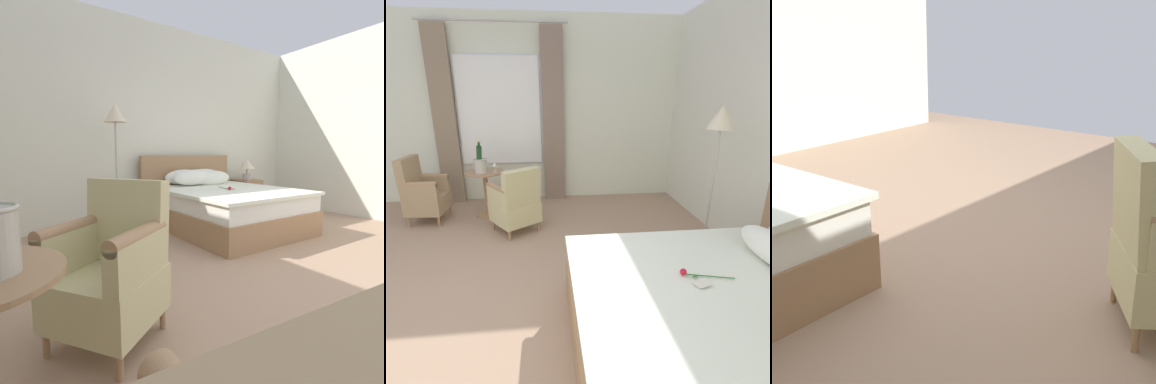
# 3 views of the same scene
# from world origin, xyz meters

# --- Properties ---
(ground_plane) EXTENTS (7.63, 7.63, 0.00)m
(ground_plane) POSITION_xyz_m (0.00, 0.00, 0.00)
(ground_plane) COLOR tan
(wall_headboard_side) EXTENTS (6.21, 0.12, 3.08)m
(wall_headboard_side) POSITION_xyz_m (0.00, 3.12, 1.54)
(wall_headboard_side) COLOR silver
(wall_headboard_side) RESTS_ON ground
(bed) EXTENTS (1.70, 2.05, 1.05)m
(bed) POSITION_xyz_m (0.63, 1.99, 0.34)
(bed) COLOR #9F7651
(bed) RESTS_ON ground
(nightstand) EXTENTS (0.45, 0.44, 0.59)m
(nightstand) POSITION_xyz_m (1.84, 2.73, 0.29)
(nightstand) COLOR #9F7651
(nightstand) RESTS_ON ground
(bedside_lamp) EXTENTS (0.29, 0.29, 0.37)m
(bedside_lamp) POSITION_xyz_m (1.84, 2.73, 0.84)
(bedside_lamp) COLOR #C0ACAF
(bedside_lamp) RESTS_ON nightstand
(floor_lamp_brass) EXTENTS (0.30, 0.30, 1.73)m
(floor_lamp_brass) POSITION_xyz_m (-0.71, 2.60, 1.43)
(floor_lamp_brass) COLOR beige
(floor_lamp_brass) RESTS_ON ground
(armchair_by_window) EXTENTS (0.77, 0.76, 0.93)m
(armchair_by_window) POSITION_xyz_m (-1.60, 0.32, 0.43)
(armchair_by_window) COLOR #9F7651
(armchair_by_window) RESTS_ON ground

